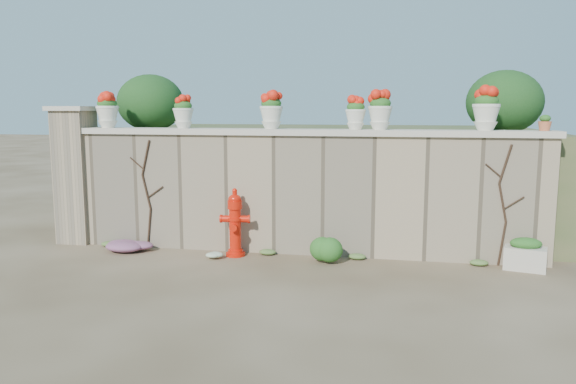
% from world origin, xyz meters
% --- Properties ---
extents(ground, '(80.00, 80.00, 0.00)m').
position_xyz_m(ground, '(0.00, 0.00, 0.00)').
color(ground, '#4B3A25').
rests_on(ground, ground).
extents(stone_wall, '(8.00, 0.40, 2.00)m').
position_xyz_m(stone_wall, '(0.00, 1.80, 1.00)').
color(stone_wall, gray).
rests_on(stone_wall, ground).
extents(wall_cap, '(8.10, 0.52, 0.10)m').
position_xyz_m(wall_cap, '(0.00, 1.80, 2.05)').
color(wall_cap, beige).
rests_on(wall_cap, stone_wall).
extents(gate_pillar, '(0.72, 0.72, 2.48)m').
position_xyz_m(gate_pillar, '(-4.15, 1.80, 1.26)').
color(gate_pillar, gray).
rests_on(gate_pillar, ground).
extents(raised_fill, '(9.00, 6.00, 2.00)m').
position_xyz_m(raised_fill, '(0.00, 5.00, 1.00)').
color(raised_fill, '#384C23').
rests_on(raised_fill, ground).
extents(back_shrub_left, '(1.30, 1.30, 1.10)m').
position_xyz_m(back_shrub_left, '(-3.20, 3.00, 2.55)').
color(back_shrub_left, '#143814').
rests_on(back_shrub_left, raised_fill).
extents(back_shrub_right, '(1.30, 1.30, 1.10)m').
position_xyz_m(back_shrub_right, '(3.40, 3.00, 2.55)').
color(back_shrub_right, '#143814').
rests_on(back_shrub_right, raised_fill).
extents(vine_left, '(0.60, 0.04, 1.91)m').
position_xyz_m(vine_left, '(-2.67, 1.58, 0.99)').
color(vine_left, black).
rests_on(vine_left, ground).
extents(vine_right, '(0.60, 0.04, 1.91)m').
position_xyz_m(vine_right, '(3.23, 1.58, 0.99)').
color(vine_right, black).
rests_on(vine_right, ground).
extents(fire_hydrant, '(0.49, 0.35, 1.13)m').
position_xyz_m(fire_hydrant, '(-1.01, 1.35, 0.57)').
color(fire_hydrant, red).
rests_on(fire_hydrant, ground).
extents(planter_box, '(0.67, 0.49, 0.50)m').
position_xyz_m(planter_box, '(3.56, 1.41, 0.23)').
color(planter_box, beige).
rests_on(planter_box, ground).
extents(green_shrub, '(0.53, 0.48, 0.51)m').
position_xyz_m(green_shrub, '(0.55, 1.21, 0.25)').
color(green_shrub, '#1E5119').
rests_on(green_shrub, ground).
extents(magenta_clump, '(0.84, 0.56, 0.23)m').
position_xyz_m(magenta_clump, '(-2.89, 1.25, 0.11)').
color(magenta_clump, '#B0239D').
rests_on(magenta_clump, ground).
extents(white_flowers, '(0.44, 0.36, 0.16)m').
position_xyz_m(white_flowers, '(-1.23, 1.10, 0.08)').
color(white_flowers, white).
rests_on(white_flowers, ground).
extents(urn_pot_0, '(0.40, 0.40, 0.62)m').
position_xyz_m(urn_pot_0, '(-3.47, 1.80, 2.41)').
color(urn_pot_0, silver).
rests_on(urn_pot_0, wall_cap).
extents(urn_pot_1, '(0.36, 0.36, 0.56)m').
position_xyz_m(urn_pot_1, '(-2.05, 1.80, 2.38)').
color(urn_pot_1, silver).
rests_on(urn_pot_1, wall_cap).
extents(urn_pot_2, '(0.39, 0.39, 0.61)m').
position_xyz_m(urn_pot_2, '(-0.49, 1.80, 2.40)').
color(urn_pot_2, silver).
rests_on(urn_pot_2, wall_cap).
extents(urn_pot_3, '(0.34, 0.34, 0.53)m').
position_xyz_m(urn_pot_3, '(0.91, 1.80, 2.36)').
color(urn_pot_3, silver).
rests_on(urn_pot_3, wall_cap).
extents(urn_pot_4, '(0.39, 0.39, 0.61)m').
position_xyz_m(urn_pot_4, '(1.31, 1.80, 2.40)').
color(urn_pot_4, silver).
rests_on(urn_pot_4, wall_cap).
extents(urn_pot_5, '(0.42, 0.42, 0.66)m').
position_xyz_m(urn_pot_5, '(2.93, 1.80, 2.43)').
color(urn_pot_5, silver).
rests_on(urn_pot_5, wall_cap).
extents(terracotta_pot, '(0.20, 0.20, 0.24)m').
position_xyz_m(terracotta_pot, '(3.80, 1.80, 2.21)').
color(terracotta_pot, '#BF5F3A').
rests_on(terracotta_pot, wall_cap).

